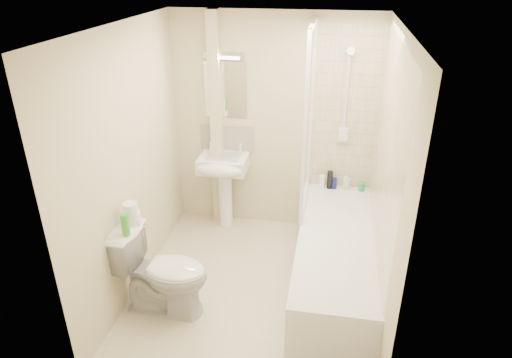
# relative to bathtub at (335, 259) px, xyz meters

# --- Properties ---
(floor) EXTENTS (2.50, 2.50, 0.00)m
(floor) POSITION_rel_bathtub_xyz_m (-0.75, -0.20, -0.29)
(floor) COLOR beige
(floor) RESTS_ON ground
(wall_back) EXTENTS (2.20, 0.02, 2.40)m
(wall_back) POSITION_rel_bathtub_xyz_m (-0.75, 1.05, 0.91)
(wall_back) COLOR beige
(wall_back) RESTS_ON ground
(wall_left) EXTENTS (0.02, 2.50, 2.40)m
(wall_left) POSITION_rel_bathtub_xyz_m (-1.85, -0.20, 0.91)
(wall_left) COLOR beige
(wall_left) RESTS_ON ground
(wall_right) EXTENTS (0.02, 2.50, 2.40)m
(wall_right) POSITION_rel_bathtub_xyz_m (0.35, -0.20, 0.91)
(wall_right) COLOR beige
(wall_right) RESTS_ON ground
(ceiling) EXTENTS (2.20, 2.50, 0.02)m
(ceiling) POSITION_rel_bathtub_xyz_m (-0.75, -0.20, 2.11)
(ceiling) COLOR white
(ceiling) RESTS_ON wall_back
(tile_back) EXTENTS (0.70, 0.01, 1.75)m
(tile_back) POSITION_rel_bathtub_xyz_m (0.00, 1.04, 1.14)
(tile_back) COLOR beige
(tile_back) RESTS_ON wall_back
(tile_right) EXTENTS (0.01, 2.10, 1.75)m
(tile_right) POSITION_rel_bathtub_xyz_m (0.34, 0.00, 1.14)
(tile_right) COLOR beige
(tile_right) RESTS_ON wall_right
(pipe_boxing) EXTENTS (0.12, 0.12, 2.40)m
(pipe_boxing) POSITION_rel_bathtub_xyz_m (-1.37, 0.99, 0.91)
(pipe_boxing) COLOR beige
(pipe_boxing) RESTS_ON ground
(splashback) EXTENTS (0.60, 0.02, 0.30)m
(splashback) POSITION_rel_bathtub_xyz_m (-1.27, 1.04, 0.74)
(splashback) COLOR beige
(splashback) RESTS_ON wall_back
(mirror) EXTENTS (0.46, 0.01, 0.60)m
(mirror) POSITION_rel_bathtub_xyz_m (-1.27, 1.04, 1.29)
(mirror) COLOR white
(mirror) RESTS_ON wall_back
(strip_light) EXTENTS (0.42, 0.07, 0.07)m
(strip_light) POSITION_rel_bathtub_xyz_m (-1.27, 1.02, 1.66)
(strip_light) COLOR silver
(strip_light) RESTS_ON wall_back
(bathtub) EXTENTS (0.70, 2.10, 0.55)m
(bathtub) POSITION_rel_bathtub_xyz_m (0.00, 0.00, 0.00)
(bathtub) COLOR white
(bathtub) RESTS_ON ground
(shower_screen) EXTENTS (0.04, 0.92, 1.80)m
(shower_screen) POSITION_rel_bathtub_xyz_m (-0.35, 0.60, 1.16)
(shower_screen) COLOR white
(shower_screen) RESTS_ON bathtub
(shower_fixture) EXTENTS (0.10, 0.16, 0.99)m
(shower_fixture) POSITION_rel_bathtub_xyz_m (-0.00, 0.99, 1.26)
(shower_fixture) COLOR white
(shower_fixture) RESTS_ON wall_back
(pedestal_sink) EXTENTS (0.53, 0.48, 1.01)m
(pedestal_sink) POSITION_rel_bathtub_xyz_m (-1.27, 0.81, 0.42)
(pedestal_sink) COLOR white
(pedestal_sink) RESTS_ON ground
(bottle_white_a) EXTENTS (0.06, 0.06, 0.15)m
(bottle_white_a) POSITION_rel_bathtub_xyz_m (-0.18, 0.96, 0.33)
(bottle_white_a) COLOR white
(bottle_white_a) RESTS_ON bathtub
(bottle_black_b) EXTENTS (0.06, 0.06, 0.20)m
(bottle_black_b) POSITION_rel_bathtub_xyz_m (-0.10, 0.96, 0.36)
(bottle_black_b) COLOR black
(bottle_black_b) RESTS_ON bathtub
(bottle_blue) EXTENTS (0.06, 0.06, 0.12)m
(bottle_blue) POSITION_rel_bathtub_xyz_m (-0.05, 0.96, 0.32)
(bottle_blue) COLOR navy
(bottle_blue) RESTS_ON bathtub
(bottle_cream) EXTENTS (0.05, 0.05, 0.15)m
(bottle_cream) POSITION_rel_bathtub_xyz_m (0.07, 0.96, 0.34)
(bottle_cream) COLOR beige
(bottle_cream) RESTS_ON bathtub
(bottle_white_b) EXTENTS (0.05, 0.05, 0.14)m
(bottle_white_b) POSITION_rel_bathtub_xyz_m (0.09, 0.96, 0.33)
(bottle_white_b) COLOR silver
(bottle_white_b) RESTS_ON bathtub
(bottle_green) EXTENTS (0.07, 0.07, 0.10)m
(bottle_green) POSITION_rel_bathtub_xyz_m (0.24, 0.96, 0.31)
(bottle_green) COLOR green
(bottle_green) RESTS_ON bathtub
(toilet) EXTENTS (0.53, 0.84, 0.81)m
(toilet) POSITION_rel_bathtub_xyz_m (-1.47, -0.60, 0.11)
(toilet) COLOR white
(toilet) RESTS_ON ground
(toilet_roll_lower) EXTENTS (0.12, 0.12, 0.11)m
(toilet_roll_lower) POSITION_rel_bathtub_xyz_m (-1.73, -0.50, 0.57)
(toilet_roll_lower) COLOR white
(toilet_roll_lower) RESTS_ON toilet
(toilet_roll_upper) EXTENTS (0.12, 0.12, 0.09)m
(toilet_roll_upper) POSITION_rel_bathtub_xyz_m (-1.73, -0.53, 0.68)
(toilet_roll_upper) COLOR white
(toilet_roll_upper) RESTS_ON toilet_roll_lower
(green_bottle) EXTENTS (0.06, 0.06, 0.19)m
(green_bottle) POSITION_rel_bathtub_xyz_m (-1.71, -0.68, 0.61)
(green_bottle) COLOR green
(green_bottle) RESTS_ON toilet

